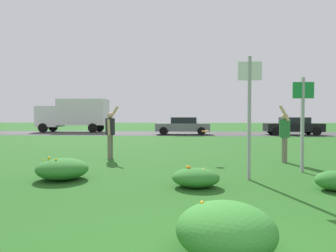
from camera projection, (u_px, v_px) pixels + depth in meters
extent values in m
plane|color=#26601E|center=(200.00, 148.00, 14.97)|extent=(120.00, 120.00, 0.00)
cube|color=#424244|center=(195.00, 133.00, 27.66)|extent=(120.00, 7.68, 0.01)
cube|color=yellow|center=(195.00, 133.00, 27.66)|extent=(120.00, 0.16, 0.00)
ellipsoid|color=#337F2D|center=(62.00, 169.00, 7.42)|extent=(1.23, 1.23, 0.51)
sphere|color=yellow|center=(44.00, 160.00, 7.60)|extent=(0.05, 0.05, 0.05)
sphere|color=yellow|center=(56.00, 160.00, 7.22)|extent=(0.06, 0.06, 0.06)
sphere|color=yellow|center=(43.00, 166.00, 7.50)|extent=(0.09, 0.09, 0.09)
sphere|color=yellow|center=(49.00, 158.00, 7.39)|extent=(0.07, 0.07, 0.07)
sphere|color=yellow|center=(73.00, 163.00, 7.33)|extent=(0.06, 0.06, 0.06)
sphere|color=yellow|center=(65.00, 166.00, 7.24)|extent=(0.08, 0.08, 0.08)
sphere|color=yellow|center=(68.00, 161.00, 7.69)|extent=(0.08, 0.08, 0.08)
ellipsoid|color=#337F2D|center=(196.00, 178.00, 6.63)|extent=(1.03, 0.89, 0.40)
sphere|color=orange|center=(189.00, 168.00, 6.66)|extent=(0.09, 0.09, 0.09)
sphere|color=orange|center=(204.00, 170.00, 6.68)|extent=(0.08, 0.08, 0.08)
sphere|color=orange|center=(177.00, 176.00, 6.51)|extent=(0.05, 0.05, 0.05)
sphere|color=orange|center=(190.00, 174.00, 6.83)|extent=(0.06, 0.06, 0.06)
sphere|color=orange|center=(187.00, 167.00, 6.75)|extent=(0.06, 0.06, 0.06)
ellipsoid|color=#337F2D|center=(336.00, 181.00, 6.30)|extent=(0.85, 0.69, 0.40)
sphere|color=yellow|center=(330.00, 179.00, 6.33)|extent=(0.07, 0.07, 0.07)
sphere|color=yellow|center=(328.00, 174.00, 6.49)|extent=(0.06, 0.06, 0.06)
sphere|color=yellow|center=(333.00, 175.00, 6.55)|extent=(0.06, 0.06, 0.06)
ellipsoid|color=#337F2D|center=(226.00, 230.00, 3.34)|extent=(1.09, 1.15, 0.58)
sphere|color=gold|center=(210.00, 214.00, 3.26)|extent=(0.08, 0.08, 0.08)
sphere|color=gold|center=(202.00, 203.00, 3.49)|extent=(0.06, 0.06, 0.06)
sphere|color=gold|center=(230.00, 219.00, 3.52)|extent=(0.05, 0.05, 0.05)
sphere|color=gold|center=(228.00, 227.00, 3.11)|extent=(0.09, 0.09, 0.09)
sphere|color=gold|center=(234.00, 237.00, 2.99)|extent=(0.06, 0.06, 0.06)
cube|color=#93969B|center=(249.00, 118.00, 7.35)|extent=(0.07, 0.10, 2.95)
cube|color=silver|center=(250.00, 71.00, 7.29)|extent=(0.56, 0.03, 0.44)
cube|color=#93969B|center=(302.00, 125.00, 8.36)|extent=(0.07, 0.10, 2.58)
cube|color=#197F38|center=(303.00, 90.00, 8.30)|extent=(0.56, 0.03, 0.44)
cylinder|color=#232328|center=(110.00, 127.00, 11.08)|extent=(0.34, 0.34, 0.60)
sphere|color=tan|center=(110.00, 115.00, 11.07)|extent=(0.21, 0.21, 0.21)
cylinder|color=#726B5B|center=(111.00, 147.00, 11.19)|extent=(0.14, 0.14, 0.85)
cylinder|color=#726B5B|center=(109.00, 147.00, 11.02)|extent=(0.14, 0.14, 0.85)
cylinder|color=tan|center=(114.00, 113.00, 11.25)|extent=(0.40, 0.13, 0.52)
cylinder|color=tan|center=(109.00, 127.00, 10.88)|extent=(0.12, 0.10, 0.57)
cylinder|color=#287038|center=(285.00, 128.00, 10.11)|extent=(0.34, 0.34, 0.59)
sphere|color=tan|center=(285.00, 116.00, 10.09)|extent=(0.21, 0.21, 0.21)
cylinder|color=#726B5B|center=(285.00, 150.00, 10.04)|extent=(0.14, 0.14, 0.83)
cylinder|color=#726B5B|center=(284.00, 150.00, 10.21)|extent=(0.14, 0.14, 0.83)
cylinder|color=tan|center=(284.00, 113.00, 9.90)|extent=(0.35, 0.12, 0.53)
cylinder|color=tan|center=(283.00, 129.00, 10.30)|extent=(0.12, 0.10, 0.56)
cylinder|color=orange|center=(205.00, 131.00, 10.32)|extent=(0.25, 0.25, 0.05)
torus|color=orange|center=(205.00, 131.00, 10.32)|extent=(0.25, 0.25, 0.05)
cube|color=black|center=(293.00, 127.00, 25.38)|extent=(4.50, 1.82, 0.66)
cube|color=black|center=(294.00, 121.00, 25.36)|extent=(2.10, 1.64, 0.52)
cylinder|color=black|center=(277.00, 131.00, 24.61)|extent=(0.66, 0.22, 0.66)
cylinder|color=black|center=(271.00, 130.00, 26.38)|extent=(0.66, 0.22, 0.66)
cylinder|color=black|center=(317.00, 132.00, 24.40)|extent=(0.66, 0.22, 0.66)
cylinder|color=black|center=(308.00, 130.00, 26.18)|extent=(0.66, 0.22, 0.66)
cube|color=slate|center=(183.00, 127.00, 25.98)|extent=(4.50, 1.82, 0.66)
cube|color=black|center=(184.00, 120.00, 25.96)|extent=(2.10, 1.64, 0.52)
cylinder|color=black|center=(163.00, 131.00, 25.21)|extent=(0.66, 0.22, 0.66)
cylinder|color=black|center=(165.00, 130.00, 26.98)|extent=(0.66, 0.22, 0.66)
cylinder|color=black|center=(201.00, 131.00, 25.00)|extent=(0.66, 0.22, 0.66)
cylinder|color=black|center=(201.00, 130.00, 26.78)|extent=(0.66, 0.22, 0.66)
cube|color=silver|center=(50.00, 117.00, 30.27)|extent=(2.10, 2.30, 2.00)
cube|color=silver|center=(83.00, 112.00, 30.03)|extent=(4.60, 2.30, 2.50)
cylinder|color=black|center=(43.00, 128.00, 29.22)|extent=(0.88, 0.26, 0.88)
cylinder|color=black|center=(53.00, 127.00, 31.41)|extent=(0.88, 0.26, 0.88)
cylinder|color=black|center=(93.00, 128.00, 28.90)|extent=(0.88, 0.26, 0.88)
cylinder|color=black|center=(100.00, 127.00, 31.09)|extent=(0.88, 0.26, 0.88)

